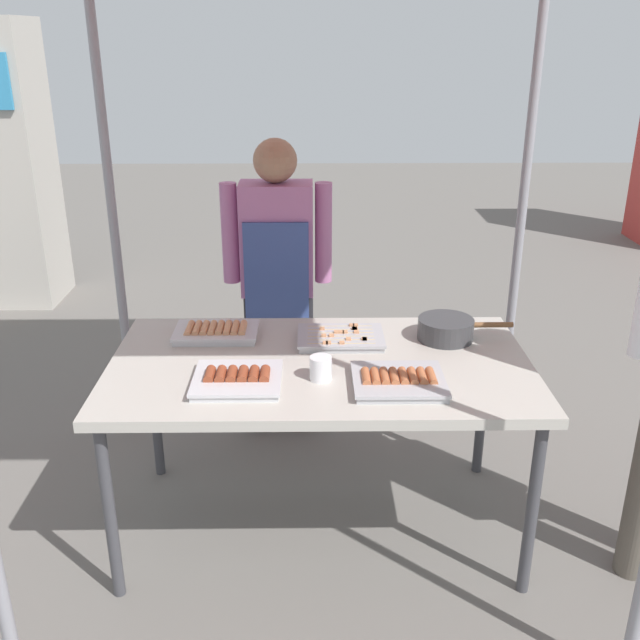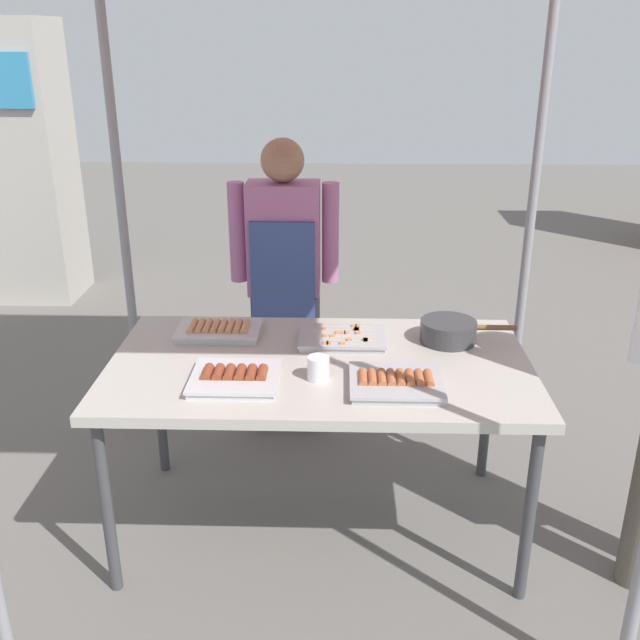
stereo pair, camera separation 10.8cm
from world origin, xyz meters
TOP-DOWN VIEW (x-y plane):
  - ground_plane at (0.00, 0.00)m, footprint 18.00×18.00m
  - stall_table at (0.00, 0.00)m, footprint 1.60×0.90m
  - tray_grilled_sausages at (-0.30, -0.19)m, footprint 0.31×0.28m
  - tray_meat_skewers at (0.09, 0.19)m, footprint 0.35×0.24m
  - tray_pork_links at (-0.42, 0.25)m, footprint 0.34×0.22m
  - tray_spring_rolls at (0.27, -0.21)m, footprint 0.32×0.29m
  - cooking_wok at (0.51, 0.21)m, footprint 0.39×0.23m
  - drink_cup_near_edge at (-0.00, -0.15)m, footprint 0.08×0.08m
  - vendor_woman at (-0.19, 0.81)m, footprint 0.52×0.22m

SIDE VIEW (x-z plane):
  - ground_plane at x=0.00m, z-range 0.00..0.00m
  - stall_table at x=0.00m, z-range 0.32..1.07m
  - tray_meat_skewers at x=0.09m, z-range 0.75..0.79m
  - tray_spring_rolls at x=0.27m, z-range 0.75..0.80m
  - tray_grilled_sausages at x=-0.30m, z-range 0.74..0.80m
  - tray_pork_links at x=-0.42m, z-range 0.75..0.80m
  - drink_cup_near_edge at x=0.00m, z-range 0.75..0.84m
  - cooking_wok at x=0.51m, z-range 0.75..0.84m
  - vendor_woman at x=-0.19m, z-range 0.13..1.60m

